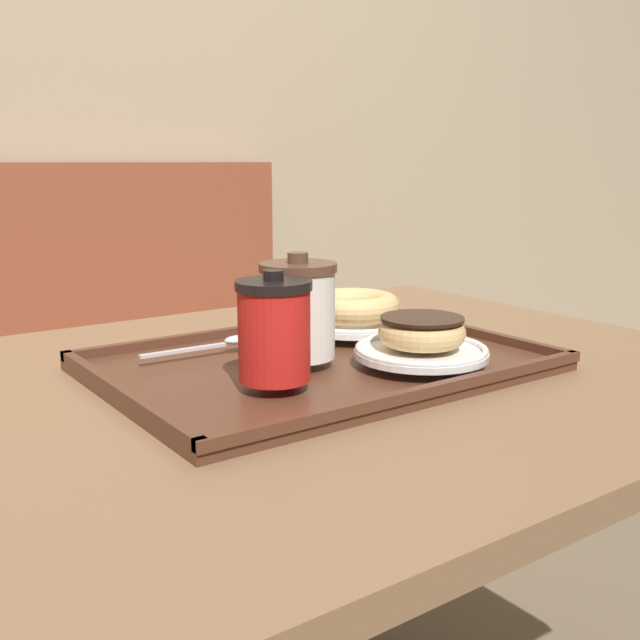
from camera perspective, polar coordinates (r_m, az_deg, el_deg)
wall_behind at (r=1.91m, az=-20.73°, el=17.19°), size 8.00×0.05×2.40m
booth_bench at (r=1.78m, az=-21.77°, el=-11.63°), size 1.43×0.44×1.00m
cafe_table at (r=0.99m, az=-0.46°, el=-12.94°), size 1.08×0.84×0.75m
serving_tray at (r=0.93m, az=0.00°, el=-3.42°), size 0.52×0.38×0.02m
coffee_cup_front at (r=0.80m, az=-3.52°, el=-0.75°), size 0.08×0.08×0.12m
coffee_cup_rear at (r=0.89m, az=-1.67°, el=0.80°), size 0.09×0.09×0.13m
plate_with_chocolate_donut at (r=0.91m, az=7.72°, el=-2.36°), size 0.16×0.16×0.01m
donut_chocolate_glazed at (r=0.90m, az=7.77°, el=-0.84°), size 0.11×0.11×0.04m
plate_with_plain_donut at (r=1.06m, az=2.54°, el=-0.24°), size 0.16×0.16×0.01m
donut_plain at (r=1.05m, az=2.55°, el=1.08°), size 0.13×0.13×0.04m
spoon at (r=0.96m, az=-7.50°, el=-1.73°), size 0.15×0.02×0.01m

